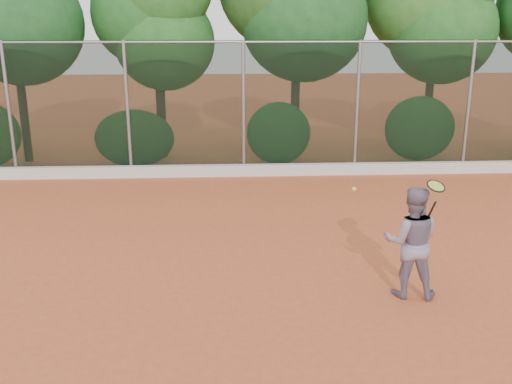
{
  "coord_description": "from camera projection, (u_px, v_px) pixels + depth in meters",
  "views": [
    {
      "loc": [
        -0.48,
        -7.88,
        3.86
      ],
      "look_at": [
        0.0,
        1.0,
        1.25
      ],
      "focal_mm": 40.0,
      "sensor_mm": 36.0,
      "label": 1
    }
  ],
  "objects": [
    {
      "name": "ground",
      "position": [
        260.0,
        289.0,
        8.66
      ],
      "size": [
        80.0,
        80.0,
        0.0
      ],
      "primitive_type": "plane",
      "color": "#C1562D",
      "rests_on": "ground"
    },
    {
      "name": "concrete_curb",
      "position": [
        244.0,
        170.0,
        15.15
      ],
      "size": [
        24.0,
        0.2,
        0.3
      ],
      "primitive_type": "cube",
      "color": "beige",
      "rests_on": "ground"
    },
    {
      "name": "tennis_player",
      "position": [
        411.0,
        242.0,
        8.26
      ],
      "size": [
        0.93,
        0.8,
        1.67
      ],
      "primitive_type": "imported",
      "rotation": [
        0.0,
        0.0,
        2.92
      ],
      "color": "slate",
      "rests_on": "ground"
    },
    {
      "name": "chainlink_fence",
      "position": [
        244.0,
        105.0,
        14.84
      ],
      "size": [
        24.09,
        0.09,
        3.5
      ],
      "color": "black",
      "rests_on": "ground"
    },
    {
      "name": "foliage_backdrop",
      "position": [
        221.0,
        5.0,
        16.0
      ],
      "size": [
        23.7,
        3.63,
        7.55
      ],
      "color": "#3D2917",
      "rests_on": "ground"
    },
    {
      "name": "tennis_racket",
      "position": [
        436.0,
        189.0,
        7.84
      ],
      "size": [
        0.33,
        0.32,
        0.55
      ],
      "color": "black",
      "rests_on": "ground"
    },
    {
      "name": "tennis_ball_in_flight",
      "position": [
        354.0,
        189.0,
        8.46
      ],
      "size": [
        0.07,
        0.07,
        0.07
      ],
      "color": "#E5F036",
      "rests_on": "ground"
    }
  ]
}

